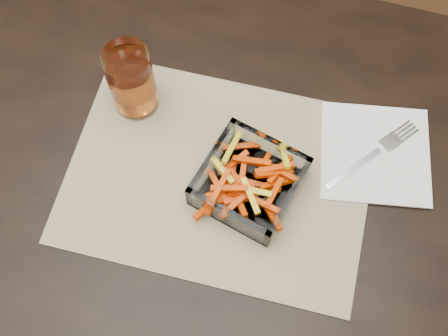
{
  "coord_description": "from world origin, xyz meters",
  "views": [
    {
      "loc": [
        0.2,
        -0.26,
        1.53
      ],
      "look_at": [
        0.1,
        0.05,
        0.78
      ],
      "focal_mm": 45.0,
      "sensor_mm": 36.0,
      "label": 1
    }
  ],
  "objects_px": {
    "dining_table": "(154,209)",
    "fork": "(375,153)",
    "tumbler": "(132,82)",
    "glass_bowl": "(249,183)"
  },
  "relations": [
    {
      "from": "tumbler",
      "to": "fork",
      "type": "relative_size",
      "value": 0.82
    },
    {
      "from": "dining_table",
      "to": "fork",
      "type": "xyz_separation_m",
      "value": [
        0.31,
        0.15,
        0.1
      ]
    },
    {
      "from": "glass_bowl",
      "to": "fork",
      "type": "xyz_separation_m",
      "value": [
        0.17,
        0.11,
        -0.02
      ]
    },
    {
      "from": "glass_bowl",
      "to": "fork",
      "type": "relative_size",
      "value": 1.08
    },
    {
      "from": "glass_bowl",
      "to": "fork",
      "type": "distance_m",
      "value": 0.2
    },
    {
      "from": "dining_table",
      "to": "fork",
      "type": "relative_size",
      "value": 10.67
    },
    {
      "from": "dining_table",
      "to": "glass_bowl",
      "type": "relative_size",
      "value": 9.86
    },
    {
      "from": "dining_table",
      "to": "tumbler",
      "type": "distance_m",
      "value": 0.21
    },
    {
      "from": "tumbler",
      "to": "glass_bowl",
      "type": "bearing_deg",
      "value": -23.81
    },
    {
      "from": "dining_table",
      "to": "tumbler",
      "type": "height_order",
      "value": "tumbler"
    }
  ]
}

